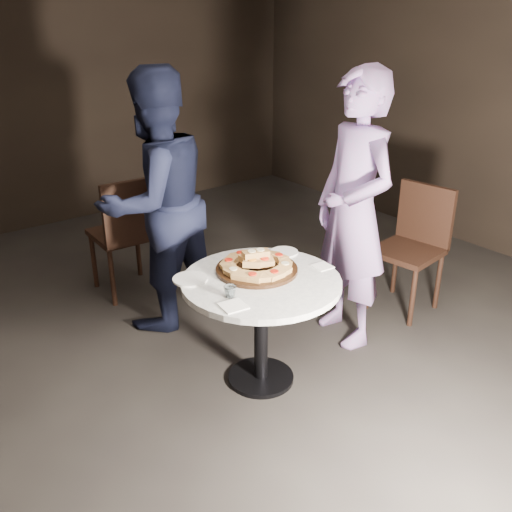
% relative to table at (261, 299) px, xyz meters
% --- Properties ---
extents(floor, '(7.00, 7.00, 0.00)m').
position_rel_table_xyz_m(floor, '(0.04, 0.10, -0.57)').
color(floor, black).
rests_on(floor, ground).
extents(table, '(1.18, 1.18, 0.71)m').
position_rel_table_xyz_m(table, '(0.00, 0.00, 0.00)').
color(table, black).
rests_on(table, ground).
extents(serving_board, '(0.62, 0.62, 0.02)m').
position_rel_table_xyz_m(serving_board, '(0.05, 0.10, 0.14)').
color(serving_board, black).
rests_on(serving_board, table).
extents(focaccia_pile, '(0.44, 0.43, 0.12)m').
position_rel_table_xyz_m(focaccia_pile, '(0.05, 0.10, 0.18)').
color(focaccia_pile, '#AE7E43').
rests_on(focaccia_pile, serving_board).
extents(plate_left, '(0.26, 0.26, 0.01)m').
position_rel_table_xyz_m(plate_left, '(-0.33, 0.25, 0.14)').
color(plate_left, white).
rests_on(plate_left, table).
extents(plate_right, '(0.23, 0.23, 0.01)m').
position_rel_table_xyz_m(plate_right, '(0.36, 0.21, 0.14)').
color(plate_right, white).
rests_on(plate_right, table).
extents(water_glass, '(0.08, 0.08, 0.07)m').
position_rel_table_xyz_m(water_glass, '(-0.27, -0.07, 0.16)').
color(water_glass, silver).
rests_on(water_glass, table).
extents(napkin_near, '(0.15, 0.15, 0.01)m').
position_rel_table_xyz_m(napkin_near, '(-0.32, -0.17, 0.13)').
color(napkin_near, white).
rests_on(napkin_near, table).
extents(napkin_far, '(0.12, 0.12, 0.01)m').
position_rel_table_xyz_m(napkin_far, '(0.40, -0.10, 0.13)').
color(napkin_far, white).
rests_on(napkin_far, table).
extents(chair_far, '(0.48, 0.50, 0.99)m').
position_rel_table_xyz_m(chair_far, '(-0.10, 1.56, -0.01)').
color(chair_far, black).
rests_on(chair_far, ground).
extents(chair_right, '(0.52, 0.50, 0.95)m').
position_rel_table_xyz_m(chair_right, '(1.54, 0.07, -0.03)').
color(chair_right, black).
rests_on(chair_right, ground).
extents(diner_navy, '(0.98, 0.81, 1.83)m').
position_rel_table_xyz_m(diner_navy, '(-0.10, 1.05, 0.34)').
color(diner_navy, black).
rests_on(diner_navy, ground).
extents(diner_teal, '(0.57, 0.75, 1.85)m').
position_rel_table_xyz_m(diner_teal, '(0.82, 0.06, 0.35)').
color(diner_teal, '#8368A3').
rests_on(diner_teal, ground).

